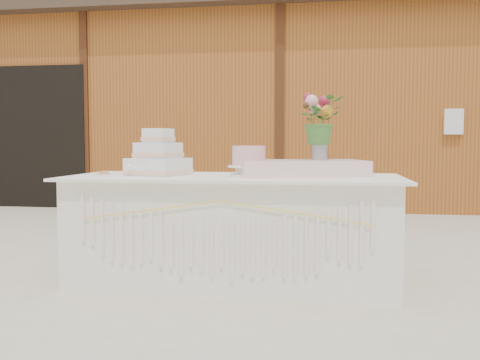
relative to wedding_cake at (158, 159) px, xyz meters
name	(u,v)px	position (x,y,z in m)	size (l,w,h in m)	color
ground	(234,281)	(0.57, -0.01, -0.89)	(80.00, 80.00, 0.00)	beige
barn	(288,106)	(0.56, 5.98, 0.79)	(12.60, 4.60, 3.30)	#95521F
cake_table	(233,228)	(0.57, -0.02, -0.50)	(2.40, 1.00, 0.77)	white
wedding_cake	(158,159)	(0.00, 0.00, 0.00)	(0.47, 0.47, 0.34)	white
pink_cake_stand	(249,159)	(0.68, -0.02, 0.01)	(0.30, 0.30, 0.22)	white
satin_runner	(300,168)	(1.04, 0.08, -0.06)	(0.90, 0.52, 0.11)	#FDD0CC
flower_vase	(319,149)	(1.18, 0.16, 0.08)	(0.12, 0.12, 0.16)	#A6A7AB
bouquet	(320,114)	(1.18, 0.16, 0.34)	(0.32, 0.28, 0.36)	#3C712D
loose_flowers	(105,172)	(-0.47, 0.13, -0.11)	(0.16, 0.39, 0.02)	#CA7B8C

